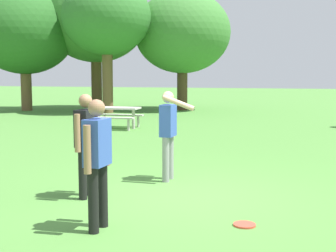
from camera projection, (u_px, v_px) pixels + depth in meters
ground_plane at (183, 197)px, 7.34m from camera, size 120.00×120.00×0.00m
person_thrower at (169, 129)px, 8.38m from camera, size 0.67×0.62×1.64m
person_catcher at (97, 156)px, 5.68m from camera, size 0.23×0.61×1.64m
person_bystander at (86, 139)px, 7.21m from camera, size 0.24×0.61×1.64m
frisbee at (244, 225)px, 5.94m from camera, size 0.29×0.29×0.03m
picnic_table_near at (116, 113)px, 16.63m from camera, size 1.79×1.52×0.77m
tree_tall_left at (24, 32)px, 24.60m from camera, size 5.32×5.32×6.49m
tree_broad_center at (96, 19)px, 25.49m from camera, size 5.74×5.74×7.50m
tree_far_right at (107, 18)px, 22.98m from camera, size 4.45×4.45×6.70m
tree_slender_mid at (182, 33)px, 24.83m from camera, size 5.18×5.18×6.41m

